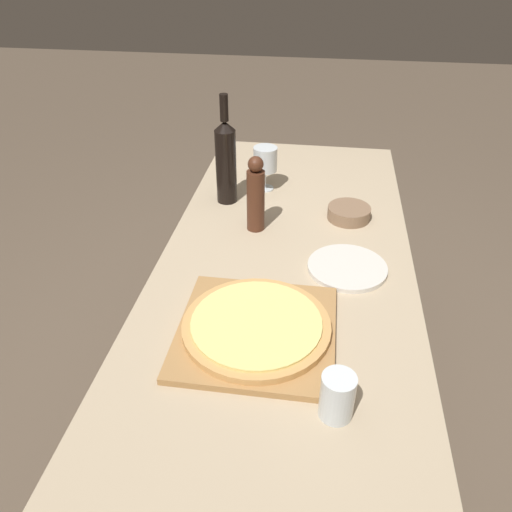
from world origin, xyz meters
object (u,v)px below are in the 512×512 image
Objects in this scene: wine_glass at (265,160)px; small_bowl at (349,213)px; pizza at (256,325)px; wine_bottle at (226,160)px; pepper_mill at (256,196)px.

wine_glass is 1.14× the size of small_bowl.
wine_glass is (-0.08, 0.78, 0.09)m from pizza.
small_bowl is (0.43, -0.07, -0.13)m from wine_bottle.
pepper_mill reaches higher than small_bowl.
wine_bottle reaches higher than pepper_mill.
wine_bottle is at bearing 170.98° from small_bowl.
wine_bottle is at bearing 126.07° from pepper_mill.
pizza is 0.79m from wine_glass.
pizza is 2.51× the size of small_bowl.
pizza is 0.64m from small_bowl.
wine_bottle is 2.32× the size of wine_glass.
wine_bottle is (-0.20, 0.67, 0.12)m from pizza.
pepper_mill reaches higher than wine_glass.
wine_glass is (0.12, 0.11, -0.04)m from wine_bottle.
small_bowl is at bearing 69.52° from pizza.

